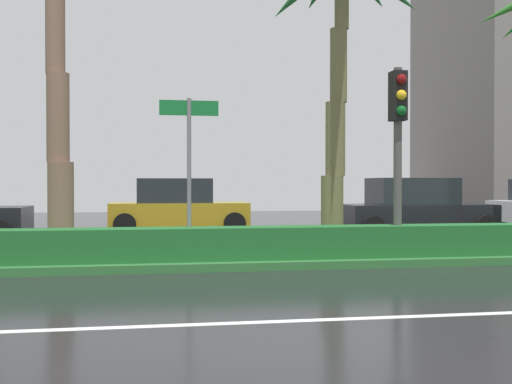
# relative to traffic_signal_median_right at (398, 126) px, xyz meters

# --- Properties ---
(ground_plane) EXTENTS (90.00, 42.00, 0.10)m
(ground_plane) POSITION_rel_traffic_signal_median_right_xyz_m (-3.19, 2.40, -2.72)
(ground_plane) COLOR black
(near_lane_divider_stripe) EXTENTS (81.00, 0.14, 0.01)m
(near_lane_divider_stripe) POSITION_rel_traffic_signal_median_right_xyz_m (-3.19, -4.60, -2.67)
(near_lane_divider_stripe) COLOR white
(near_lane_divider_stripe) RESTS_ON ground_plane
(median_strip) EXTENTS (85.50, 4.00, 0.15)m
(median_strip) POSITION_rel_traffic_signal_median_right_xyz_m (-3.19, 1.40, -2.59)
(median_strip) COLOR #2D6B33
(median_strip) RESTS_ON ground_plane
(median_hedge) EXTENTS (76.50, 0.70, 0.60)m
(median_hedge) POSITION_rel_traffic_signal_median_right_xyz_m (-3.19, -0.00, -2.22)
(median_hedge) COLOR #1E6028
(median_hedge) RESTS_ON median_strip
(traffic_signal_median_right) EXTENTS (0.28, 0.43, 3.66)m
(traffic_signal_median_right) POSITION_rel_traffic_signal_median_right_xyz_m (0.00, 0.00, 0.00)
(traffic_signal_median_right) COLOR #4C4C47
(traffic_signal_median_right) RESTS_ON median_strip
(street_name_sign) EXTENTS (1.10, 0.08, 3.00)m
(street_name_sign) POSITION_rel_traffic_signal_median_right_xyz_m (-4.03, 0.21, -0.59)
(street_name_sign) COLOR slate
(street_name_sign) RESTS_ON median_strip
(car_in_traffic_second) EXTENTS (4.30, 2.02, 1.72)m
(car_in_traffic_second) POSITION_rel_traffic_signal_median_right_xyz_m (-3.91, 8.33, -1.84)
(car_in_traffic_second) COLOR #B28C1E
(car_in_traffic_second) RESTS_ON ground_plane
(car_in_traffic_third) EXTENTS (4.30, 2.02, 1.72)m
(car_in_traffic_third) POSITION_rel_traffic_signal_median_right_xyz_m (2.81, 5.54, -1.84)
(car_in_traffic_third) COLOR black
(car_in_traffic_third) RESTS_ON ground_plane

